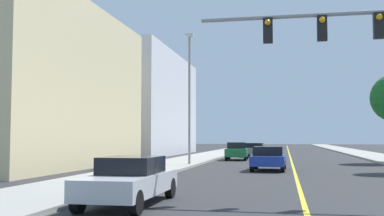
# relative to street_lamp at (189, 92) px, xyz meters

# --- Properties ---
(ground) EXTENTS (192.00, 192.00, 0.00)m
(ground) POSITION_rel_street_lamp_xyz_m (6.87, 15.28, -5.05)
(ground) COLOR #2D2D30
(sidewalk_left) EXTENTS (3.94, 168.00, 0.15)m
(sidewalk_left) POSITION_rel_street_lamp_xyz_m (-1.47, 15.28, -4.97)
(sidewalk_left) COLOR #9E9B93
(sidewalk_left) RESTS_ON ground
(sidewalk_right) EXTENTS (3.94, 168.00, 0.15)m
(sidewalk_right) POSITION_rel_street_lamp_xyz_m (15.21, 15.28, -4.97)
(sidewalk_right) COLOR #9E9B93
(sidewalk_right) RESTS_ON ground
(lane_marking_center) EXTENTS (0.16, 144.00, 0.01)m
(lane_marking_center) POSITION_rel_street_lamp_xyz_m (6.87, 15.28, -5.04)
(lane_marking_center) COLOR yellow
(lane_marking_center) RESTS_ON ground
(building_left_far) EXTENTS (17.46, 21.76, 11.48)m
(building_left_far) POSITION_rel_street_lamp_xyz_m (-14.30, 20.67, 0.69)
(building_left_far) COLOR silver
(building_left_far) RESTS_ON ground
(street_lamp) EXTENTS (0.56, 0.28, 8.93)m
(street_lamp) POSITION_rel_street_lamp_xyz_m (0.00, 0.00, 0.00)
(street_lamp) COLOR gray
(street_lamp) RESTS_ON sidewalk_left
(car_green) EXTENTS (1.92, 3.89, 1.53)m
(car_green) POSITION_rel_street_lamp_xyz_m (2.27, 9.41, -4.27)
(car_green) COLOR #196638
(car_green) RESTS_ON ground
(car_gray) EXTENTS (2.00, 4.48, 1.40)m
(car_gray) POSITION_rel_street_lamp_xyz_m (3.46, 16.26, -4.31)
(car_gray) COLOR slate
(car_gray) RESTS_ON ground
(car_blue) EXTENTS (2.02, 3.87, 1.41)m
(car_blue) POSITION_rel_street_lamp_xyz_m (5.40, -3.12, -4.33)
(car_blue) COLOR #1E389E
(car_blue) RESTS_ON ground
(car_silver) EXTENTS (1.78, 4.57, 1.38)m
(car_silver) POSITION_rel_street_lamp_xyz_m (1.94, -17.92, -4.34)
(car_silver) COLOR #BCBCC1
(car_silver) RESTS_ON ground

